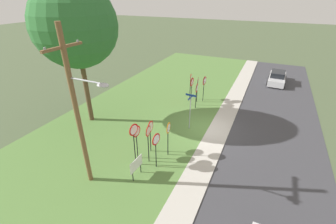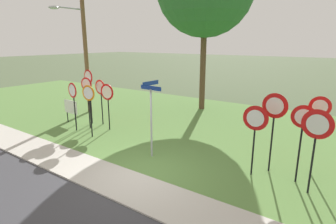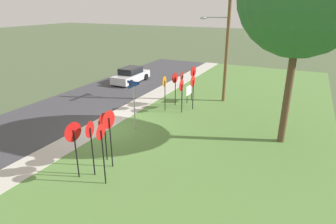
{
  "view_description": "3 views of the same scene",
  "coord_description": "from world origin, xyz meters",
  "px_view_note": "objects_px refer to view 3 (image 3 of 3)",
  "views": [
    {
      "loc": [
        -14.86,
        -3.41,
        9.37
      ],
      "look_at": [
        -0.86,
        3.02,
        1.24
      ],
      "focal_mm": 24.26,
      "sensor_mm": 36.0,
      "label": 1
    },
    {
      "loc": [
        5.4,
        -6.16,
        4.27
      ],
      "look_at": [
        -1.14,
        3.24,
        1.29
      ],
      "focal_mm": 28.98,
      "sensor_mm": 36.0,
      "label": 2
    },
    {
      "loc": [
        12.43,
        9.81,
        6.87
      ],
      "look_at": [
        -1.39,
        3.08,
        1.11
      ],
      "focal_mm": 30.67,
      "sensor_mm": 36.0,
      "label": 3
    }
  ],
  "objects_px": {
    "yield_sign_near_right": "(109,125)",
    "yield_sign_far_right": "(104,125)",
    "yield_sign_far_left": "(74,137)",
    "street_name_post": "(134,101)",
    "stop_sign_center_tall": "(182,82)",
    "notice_board": "(189,91)",
    "stop_sign_far_center": "(193,85)",
    "stop_sign_far_right": "(193,78)",
    "parked_hatchback_near": "(131,75)",
    "stop_sign_near_right": "(182,89)",
    "yield_sign_center": "(101,141)",
    "utility_pole": "(225,40)",
    "stop_sign_far_left": "(165,86)",
    "yield_sign_near_left": "(90,136)",
    "stop_sign_near_left": "(175,82)"
  },
  "relations": [
    {
      "from": "stop_sign_near_left",
      "to": "stop_sign_far_left",
      "type": "height_order",
      "value": "stop_sign_far_left"
    },
    {
      "from": "stop_sign_near_left",
      "to": "street_name_post",
      "type": "relative_size",
      "value": 0.82
    },
    {
      "from": "notice_board",
      "to": "parked_hatchback_near",
      "type": "xyz_separation_m",
      "value": [
        -3.08,
        -7.16,
        -0.23
      ]
    },
    {
      "from": "yield_sign_near_left",
      "to": "yield_sign_near_right",
      "type": "relative_size",
      "value": 0.92
    },
    {
      "from": "stop_sign_far_right",
      "to": "parked_hatchback_near",
      "type": "bearing_deg",
      "value": -109.02
    },
    {
      "from": "yield_sign_near_right",
      "to": "stop_sign_far_left",
      "type": "bearing_deg",
      "value": -168.63
    },
    {
      "from": "stop_sign_far_right",
      "to": "yield_sign_far_left",
      "type": "distance_m",
      "value": 10.62
    },
    {
      "from": "utility_pole",
      "to": "yield_sign_near_right",
      "type": "bearing_deg",
      "value": -8.83
    },
    {
      "from": "utility_pole",
      "to": "stop_sign_far_left",
      "type": "bearing_deg",
      "value": -37.33
    },
    {
      "from": "stop_sign_center_tall",
      "to": "street_name_post",
      "type": "relative_size",
      "value": 0.89
    },
    {
      "from": "stop_sign_center_tall",
      "to": "yield_sign_near_right",
      "type": "xyz_separation_m",
      "value": [
        8.69,
        0.35,
        0.17
      ]
    },
    {
      "from": "stop_sign_center_tall",
      "to": "yield_sign_center",
      "type": "height_order",
      "value": "yield_sign_center"
    },
    {
      "from": "street_name_post",
      "to": "utility_pole",
      "type": "distance_m",
      "value": 8.49
    },
    {
      "from": "stop_sign_far_right",
      "to": "yield_sign_center",
      "type": "xyz_separation_m",
      "value": [
        10.46,
        0.28,
        -0.15
      ]
    },
    {
      "from": "stop_sign_center_tall",
      "to": "yield_sign_near_left",
      "type": "distance_m",
      "value": 9.58
    },
    {
      "from": "street_name_post",
      "to": "parked_hatchback_near",
      "type": "relative_size",
      "value": 0.67
    },
    {
      "from": "yield_sign_near_left",
      "to": "utility_pole",
      "type": "height_order",
      "value": "utility_pole"
    },
    {
      "from": "stop_sign_near_left",
      "to": "yield_sign_near_left",
      "type": "relative_size",
      "value": 0.96
    },
    {
      "from": "yield_sign_near_right",
      "to": "yield_sign_far_right",
      "type": "distance_m",
      "value": 0.77
    },
    {
      "from": "stop_sign_far_right",
      "to": "yield_sign_near_right",
      "type": "bearing_deg",
      "value": 6.35
    },
    {
      "from": "yield_sign_near_right",
      "to": "yield_sign_far_right",
      "type": "height_order",
      "value": "yield_sign_near_right"
    },
    {
      "from": "parked_hatchback_near",
      "to": "stop_sign_near_right",
      "type": "bearing_deg",
      "value": 53.76
    },
    {
      "from": "stop_sign_near_left",
      "to": "stop_sign_center_tall",
      "type": "xyz_separation_m",
      "value": [
        0.25,
        0.64,
        0.13
      ]
    },
    {
      "from": "stop_sign_near_right",
      "to": "stop_sign_center_tall",
      "type": "xyz_separation_m",
      "value": [
        -0.97,
        -0.4,
        0.18
      ]
    },
    {
      "from": "yield_sign_near_left",
      "to": "notice_board",
      "type": "distance_m",
      "value": 11.06
    },
    {
      "from": "stop_sign_far_left",
      "to": "yield_sign_near_left",
      "type": "height_order",
      "value": "yield_sign_near_left"
    },
    {
      "from": "stop_sign_near_right",
      "to": "yield_sign_far_right",
      "type": "xyz_separation_m",
      "value": [
        7.31,
        -0.66,
        0.07
      ]
    },
    {
      "from": "stop_sign_far_right",
      "to": "stop_sign_near_right",
      "type": "bearing_deg",
      "value": 0.27
    },
    {
      "from": "stop_sign_far_left",
      "to": "yield_sign_near_left",
      "type": "relative_size",
      "value": 0.97
    },
    {
      "from": "stop_sign_center_tall",
      "to": "yield_sign_far_right",
      "type": "distance_m",
      "value": 8.29
    },
    {
      "from": "stop_sign_far_right",
      "to": "parked_hatchback_near",
      "type": "xyz_separation_m",
      "value": [
        -3.95,
        -7.76,
        -1.48
      ]
    },
    {
      "from": "yield_sign_near_left",
      "to": "yield_sign_near_right",
      "type": "distance_m",
      "value": 0.95
    },
    {
      "from": "stop_sign_far_center",
      "to": "stop_sign_center_tall",
      "type": "relative_size",
      "value": 0.92
    },
    {
      "from": "yield_sign_center",
      "to": "utility_pole",
      "type": "height_order",
      "value": "utility_pole"
    },
    {
      "from": "yield_sign_center",
      "to": "yield_sign_far_right",
      "type": "bearing_deg",
      "value": -152.39
    },
    {
      "from": "stop_sign_center_tall",
      "to": "yield_sign_near_right",
      "type": "height_order",
      "value": "yield_sign_near_right"
    },
    {
      "from": "stop_sign_far_right",
      "to": "yield_sign_far_left",
      "type": "height_order",
      "value": "stop_sign_far_right"
    },
    {
      "from": "utility_pole",
      "to": "parked_hatchback_near",
      "type": "distance_m",
      "value": 10.22
    },
    {
      "from": "yield_sign_near_right",
      "to": "yield_sign_center",
      "type": "height_order",
      "value": "yield_sign_near_right"
    },
    {
      "from": "yield_sign_near_right",
      "to": "street_name_post",
      "type": "relative_size",
      "value": 0.93
    },
    {
      "from": "stop_sign_center_tall",
      "to": "street_name_post",
      "type": "distance_m",
      "value": 4.79
    },
    {
      "from": "utility_pole",
      "to": "notice_board",
      "type": "xyz_separation_m",
      "value": [
        1.28,
        -2.11,
        -3.68
      ]
    },
    {
      "from": "stop_sign_far_left",
      "to": "parked_hatchback_near",
      "type": "height_order",
      "value": "stop_sign_far_left"
    },
    {
      "from": "street_name_post",
      "to": "utility_pole",
      "type": "xyz_separation_m",
      "value": [
        -7.42,
        3.04,
        2.8
      ]
    },
    {
      "from": "stop_sign_near_right",
      "to": "yield_sign_far_right",
      "type": "distance_m",
      "value": 7.34
    },
    {
      "from": "stop_sign_near_right",
      "to": "street_name_post",
      "type": "bearing_deg",
      "value": -23.48
    },
    {
      "from": "stop_sign_far_left",
      "to": "utility_pole",
      "type": "height_order",
      "value": "utility_pole"
    },
    {
      "from": "yield_sign_far_left",
      "to": "street_name_post",
      "type": "height_order",
      "value": "street_name_post"
    },
    {
      "from": "yield_sign_near_right",
      "to": "yield_sign_far_right",
      "type": "bearing_deg",
      "value": -120.37
    },
    {
      "from": "notice_board",
      "to": "stop_sign_far_center",
      "type": "bearing_deg",
      "value": 32.38
    }
  ]
}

